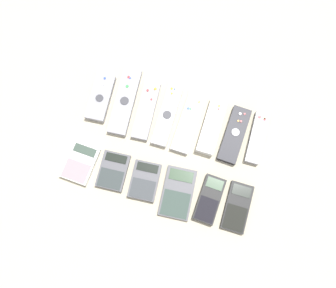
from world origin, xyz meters
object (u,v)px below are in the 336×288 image
at_px(remote_2, 146,110).
at_px(calculator_4, 209,199).
at_px(remote_0, 101,98).
at_px(remote_1, 125,101).
at_px(remote_6, 234,135).
at_px(calculator_2, 145,181).
at_px(calculator_3, 178,193).
at_px(remote_7, 257,138).
at_px(calculator_0, 80,163).
at_px(calculator_5, 237,207).
at_px(remote_5, 212,126).
at_px(calculator_1, 113,171).
at_px(remote_4, 189,122).
at_px(remote_3, 168,114).

distance_m(remote_2, calculator_4, 0.33).
bearing_deg(calculator_4, remote_0, 156.24).
distance_m(remote_1, remote_6, 0.35).
relative_size(calculator_2, calculator_3, 0.76).
relative_size(remote_0, calculator_4, 1.11).
xyz_separation_m(remote_7, calculator_0, (-0.49, -0.22, -0.00)).
bearing_deg(calculator_5, remote_7, 88.06).
bearing_deg(calculator_2, remote_5, 51.70).
bearing_deg(remote_0, remote_2, -4.00).
distance_m(calculator_1, calculator_2, 0.10).
height_order(remote_2, remote_6, same).
bearing_deg(remote_1, remote_4, -6.64).
distance_m(calculator_4, calculator_5, 0.08).
xyz_separation_m(remote_4, calculator_1, (-0.17, -0.21, -0.00)).
height_order(calculator_1, calculator_4, calculator_4).
distance_m(remote_1, calculator_0, 0.23).
bearing_deg(calculator_0, remote_1, 76.58).
xyz_separation_m(remote_4, calculator_2, (-0.08, -0.21, -0.00)).
distance_m(remote_5, calculator_4, 0.22).
bearing_deg(remote_6, calculator_0, -149.65).
relative_size(remote_0, calculator_0, 1.28).
relative_size(remote_6, calculator_5, 1.28).
height_order(remote_2, calculator_3, remote_2).
bearing_deg(remote_7, calculator_0, -155.66).
relative_size(remote_6, calculator_4, 1.29).
distance_m(remote_5, calculator_2, 0.26).
relative_size(remote_1, calculator_1, 1.93).
bearing_deg(remote_5, remote_1, -179.55).
bearing_deg(calculator_1, remote_0, 114.94).
bearing_deg(remote_6, remote_5, 178.57).
bearing_deg(remote_1, calculator_5, -31.66).
bearing_deg(remote_0, calculator_3, -38.60).
bearing_deg(remote_2, calculator_2, -77.54).
bearing_deg(calculator_0, remote_3, 50.48).
xyz_separation_m(remote_5, calculator_5, (0.13, -0.21, -0.01)).
xyz_separation_m(remote_1, remote_5, (0.28, -0.00, 0.00)).
bearing_deg(calculator_4, calculator_5, 4.30).
bearing_deg(remote_3, calculator_3, -66.66).
bearing_deg(remote_6, calculator_3, -115.07).
bearing_deg(calculator_3, calculator_1, 173.67).
relative_size(remote_2, calculator_3, 1.24).
height_order(remote_3, remote_6, remote_3).
height_order(remote_4, calculator_2, remote_4).
distance_m(calculator_2, calculator_4, 0.20).
distance_m(remote_2, remote_4, 0.14).
xyz_separation_m(remote_2, remote_4, (0.14, -0.00, 0.00)).
height_order(remote_0, calculator_2, remote_0).
height_order(remote_5, remote_7, remote_5).
bearing_deg(calculator_1, remote_3, 60.90).
bearing_deg(calculator_2, remote_0, 130.93).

